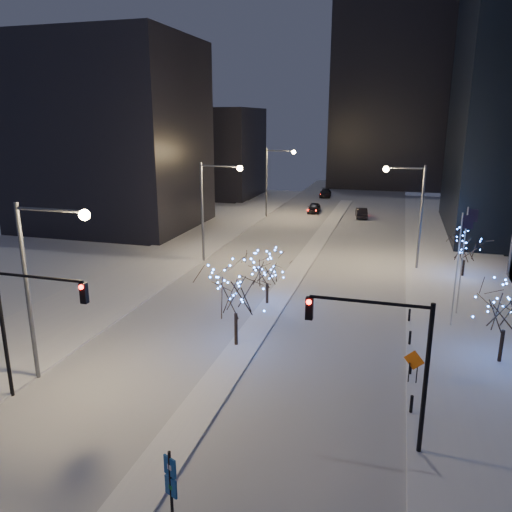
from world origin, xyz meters
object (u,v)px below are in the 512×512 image
(street_lamp_w_mid, at_px, (212,199))
(holiday_tree_plaza_near, at_px, (507,306))
(street_lamp_w_near, at_px, (41,269))
(street_lamp_w_far, at_px, (274,173))
(holiday_tree_plaza_far, at_px, (466,246))
(car_near, at_px, (314,208))
(wayfinding_sign, at_px, (171,482))
(street_lamp_east, at_px, (412,203))
(car_mid, at_px, (361,213))
(holiday_tree_median_near, at_px, (236,289))
(holiday_tree_median_far, at_px, (267,269))
(construction_sign, at_px, (414,363))
(traffic_signal_west, at_px, (26,315))
(traffic_signal_east, at_px, (389,350))
(car_far, at_px, (325,193))

(street_lamp_w_mid, height_order, holiday_tree_plaza_near, street_lamp_w_mid)
(street_lamp_w_near, bearing_deg, holiday_tree_plaza_near, 20.51)
(street_lamp_w_far, distance_m, holiday_tree_plaza_far, 33.73)
(car_near, relative_size, wayfinding_sign, 1.39)
(street_lamp_w_near, height_order, street_lamp_east, same)
(car_mid, height_order, holiday_tree_plaza_far, holiday_tree_plaza_far)
(street_lamp_east, bearing_deg, holiday_tree_median_near, -116.64)
(street_lamp_w_near, bearing_deg, street_lamp_w_far, 90.00)
(holiday_tree_median_near, bearing_deg, street_lamp_w_far, 101.08)
(holiday_tree_median_far, relative_size, holiday_tree_plaza_near, 0.80)
(holiday_tree_median_far, distance_m, construction_sign, 14.56)
(street_lamp_w_mid, bearing_deg, traffic_signal_west, -88.94)
(holiday_tree_plaza_far, distance_m, wayfinding_sign, 36.71)
(holiday_tree_plaza_near, bearing_deg, traffic_signal_east, -122.40)
(street_lamp_w_near, relative_size, holiday_tree_plaza_far, 2.25)
(wayfinding_sign, bearing_deg, holiday_tree_plaza_near, 75.90)
(holiday_tree_median_far, height_order, holiday_tree_plaza_far, holiday_tree_plaza_far)
(holiday_tree_median_near, bearing_deg, holiday_tree_plaza_far, 51.64)
(street_lamp_east, bearing_deg, holiday_tree_plaza_far, -16.61)
(traffic_signal_west, xyz_separation_m, car_near, (4.74, 57.25, -4.00))
(street_lamp_east, xyz_separation_m, car_near, (-13.78, 27.25, -5.69))
(street_lamp_w_far, relative_size, construction_sign, 5.19)
(car_far, bearing_deg, street_lamp_w_mid, -100.16)
(traffic_signal_west, height_order, holiday_tree_plaza_far, traffic_signal_west)
(car_mid, distance_m, construction_sign, 48.55)
(traffic_signal_east, bearing_deg, street_lamp_w_near, 176.79)
(holiday_tree_median_far, relative_size, holiday_tree_plaza_far, 0.96)
(street_lamp_w_far, height_order, holiday_tree_median_far, street_lamp_w_far)
(traffic_signal_east, bearing_deg, wayfinding_sign, -135.84)
(street_lamp_w_far, distance_m, car_mid, 14.23)
(traffic_signal_east, xyz_separation_m, holiday_tree_plaza_far, (6.09, 27.53, -1.79))
(street_lamp_w_near, relative_size, street_lamp_w_mid, 1.00)
(street_lamp_w_far, height_order, holiday_tree_plaza_near, street_lamp_w_far)
(street_lamp_east, distance_m, holiday_tree_median_far, 17.39)
(street_lamp_w_near, height_order, holiday_tree_median_near, street_lamp_w_near)
(holiday_tree_median_near, relative_size, holiday_tree_plaza_far, 1.30)
(holiday_tree_plaza_far, bearing_deg, car_far, 113.22)
(street_lamp_w_far, xyz_separation_m, traffic_signal_west, (0.50, -52.00, -1.74))
(holiday_tree_plaza_near, bearing_deg, car_near, 112.41)
(street_lamp_east, height_order, car_near, street_lamp_east)
(street_lamp_w_far, distance_m, construction_sign, 49.18)
(street_lamp_w_near, height_order, traffic_signal_east, street_lamp_w_near)
(street_lamp_w_mid, xyz_separation_m, holiday_tree_median_far, (8.44, -10.35, -3.55))
(street_lamp_w_mid, xyz_separation_m, holiday_tree_median_near, (8.44, -18.09, -2.58))
(traffic_signal_west, xyz_separation_m, construction_sign, (18.74, 7.04, -3.45))
(holiday_tree_median_near, height_order, holiday_tree_plaza_far, holiday_tree_median_near)
(traffic_signal_east, bearing_deg, holiday_tree_median_far, 121.09)
(street_lamp_w_near, bearing_deg, wayfinding_sign, -35.44)
(street_lamp_w_mid, height_order, wayfinding_sign, street_lamp_w_mid)
(car_far, bearing_deg, street_lamp_east, -76.30)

